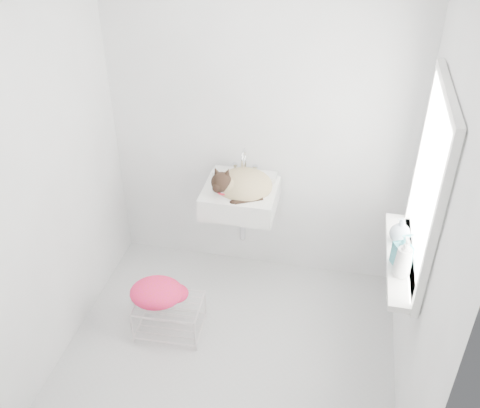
% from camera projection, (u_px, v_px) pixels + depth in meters
% --- Properties ---
extents(floor, '(2.20, 2.00, 0.02)m').
position_uv_depth(floor, '(229.00, 351.00, 3.69)').
color(floor, '#B7B7B7').
rests_on(floor, ground).
extents(back_wall, '(2.20, 0.02, 2.50)m').
position_uv_depth(back_wall, '(259.00, 122.00, 3.80)').
color(back_wall, white).
rests_on(back_wall, ground).
extents(right_wall, '(0.02, 2.00, 2.50)m').
position_uv_depth(right_wall, '(433.00, 222.00, 2.80)').
color(right_wall, white).
rests_on(right_wall, ground).
extents(left_wall, '(0.02, 2.00, 2.50)m').
position_uv_depth(left_wall, '(44.00, 177.00, 3.18)').
color(left_wall, white).
rests_on(left_wall, ground).
extents(window_glass, '(0.01, 0.80, 1.00)m').
position_uv_depth(window_glass, '(431.00, 186.00, 2.91)').
color(window_glass, white).
rests_on(window_glass, right_wall).
extents(window_frame, '(0.04, 0.90, 1.10)m').
position_uv_depth(window_frame, '(428.00, 185.00, 2.91)').
color(window_frame, white).
rests_on(window_frame, right_wall).
extents(windowsill, '(0.16, 0.88, 0.04)m').
position_uv_depth(windowsill, '(400.00, 259.00, 3.21)').
color(windowsill, white).
rests_on(windowsill, right_wall).
extents(sink, '(0.52, 0.45, 0.21)m').
position_uv_depth(sink, '(240.00, 188.00, 3.83)').
color(sink, white).
rests_on(sink, back_wall).
extents(faucet, '(0.19, 0.13, 0.19)m').
position_uv_depth(faucet, '(245.00, 159.00, 3.90)').
color(faucet, silver).
rests_on(faucet, sink).
extents(cat, '(0.47, 0.41, 0.27)m').
position_uv_depth(cat, '(241.00, 185.00, 3.79)').
color(cat, tan).
rests_on(cat, sink).
extents(wire_rack, '(0.45, 0.33, 0.26)m').
position_uv_depth(wire_rack, '(169.00, 314.00, 3.77)').
color(wire_rack, silver).
rests_on(wire_rack, floor).
extents(towel, '(0.41, 0.32, 0.15)m').
position_uv_depth(towel, '(157.00, 298.00, 3.70)').
color(towel, '#D93600').
rests_on(towel, wire_rack).
extents(bottle_a, '(0.09, 0.09, 0.22)m').
position_uv_depth(bottle_a, '(400.00, 275.00, 3.06)').
color(bottle_a, silver).
rests_on(bottle_a, windowsill).
extents(bottle_b, '(0.13, 0.13, 0.21)m').
position_uv_depth(bottle_b, '(400.00, 264.00, 3.14)').
color(bottle_b, teal).
rests_on(bottle_b, windowsill).
extents(bottle_c, '(0.16, 0.16, 0.16)m').
position_uv_depth(bottle_c, '(398.00, 241.00, 3.33)').
color(bottle_c, '#9CACBD').
rests_on(bottle_c, windowsill).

